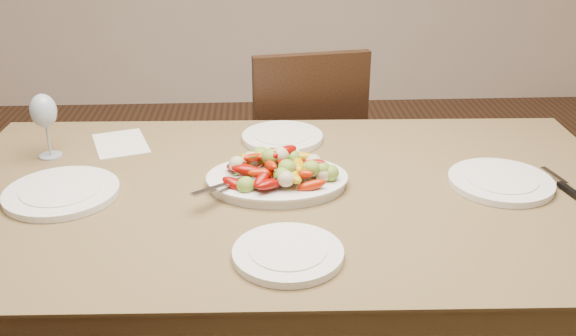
# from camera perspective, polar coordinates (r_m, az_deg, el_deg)

# --- Properties ---
(dining_table) EXTENTS (1.87, 1.09, 0.76)m
(dining_table) POSITION_cam_1_polar(r_m,az_deg,el_deg) (1.90, -0.00, -12.16)
(dining_table) COLOR brown
(dining_table) RESTS_ON ground
(chair_far) EXTENTS (0.48, 0.48, 0.95)m
(chair_far) POSITION_cam_1_polar(r_m,az_deg,el_deg) (2.59, 0.95, 0.97)
(chair_far) COLOR black
(chair_far) RESTS_ON ground
(serving_platter) EXTENTS (0.37, 0.28, 0.02)m
(serving_platter) POSITION_cam_1_polar(r_m,az_deg,el_deg) (1.71, -0.98, -1.23)
(serving_platter) COLOR white
(serving_platter) RESTS_ON dining_table
(roasted_vegetables) EXTENTS (0.30, 0.21, 0.09)m
(roasted_vegetables) POSITION_cam_1_polar(r_m,az_deg,el_deg) (1.69, -1.00, 0.51)
(roasted_vegetables) COLOR #7A0703
(roasted_vegetables) RESTS_ON serving_platter
(serving_spoon) EXTENTS (0.24, 0.24, 0.03)m
(serving_spoon) POSITION_cam_1_polar(r_m,az_deg,el_deg) (1.66, -3.22, -0.67)
(serving_spoon) COLOR #9EA0A8
(serving_spoon) RESTS_ON serving_platter
(plate_left) EXTENTS (0.29, 0.29, 0.02)m
(plate_left) POSITION_cam_1_polar(r_m,az_deg,el_deg) (1.76, -19.47, -2.09)
(plate_left) COLOR white
(plate_left) RESTS_ON dining_table
(plate_right) EXTENTS (0.28, 0.28, 0.02)m
(plate_right) POSITION_cam_1_polar(r_m,az_deg,el_deg) (1.81, 18.38, -1.19)
(plate_right) COLOR white
(plate_right) RESTS_ON dining_table
(plate_far) EXTENTS (0.25, 0.25, 0.02)m
(plate_far) POSITION_cam_1_polar(r_m,az_deg,el_deg) (2.01, -0.50, 2.72)
(plate_far) COLOR white
(plate_far) RESTS_ON dining_table
(plate_near) EXTENTS (0.24, 0.24, 0.02)m
(plate_near) POSITION_cam_1_polar(r_m,az_deg,el_deg) (1.41, 0.00, -7.65)
(plate_near) COLOR white
(plate_near) RESTS_ON dining_table
(wine_glass) EXTENTS (0.08, 0.08, 0.20)m
(wine_glass) POSITION_cam_1_polar(r_m,az_deg,el_deg) (1.98, -20.74, 3.66)
(wine_glass) COLOR #8C99A5
(wine_glass) RESTS_ON dining_table
(menu_card) EXTENTS (0.21, 0.25, 0.00)m
(menu_card) POSITION_cam_1_polar(r_m,az_deg,el_deg) (2.05, -14.66, 2.13)
(menu_card) COLOR silver
(menu_card) RESTS_ON dining_table
(table_knife) EXTENTS (0.06, 0.20, 0.01)m
(table_knife) POSITION_cam_1_polar(r_m,az_deg,el_deg) (1.86, 23.21, -1.37)
(table_knife) COLOR #9EA0A8
(table_knife) RESTS_ON dining_table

